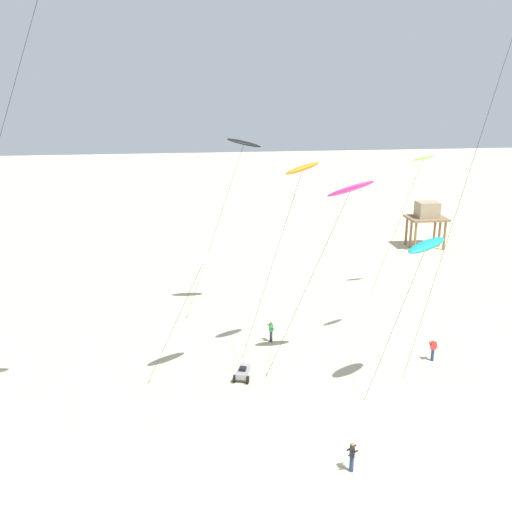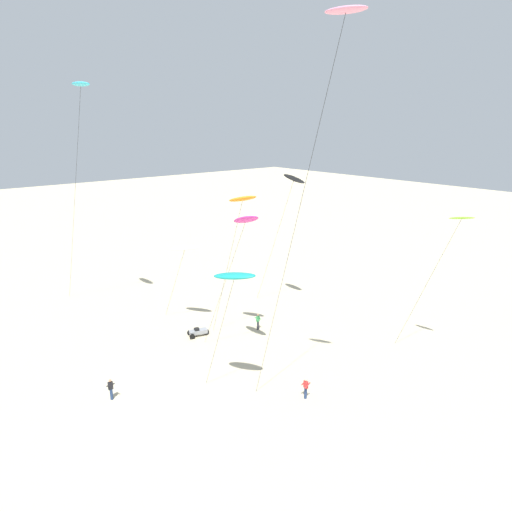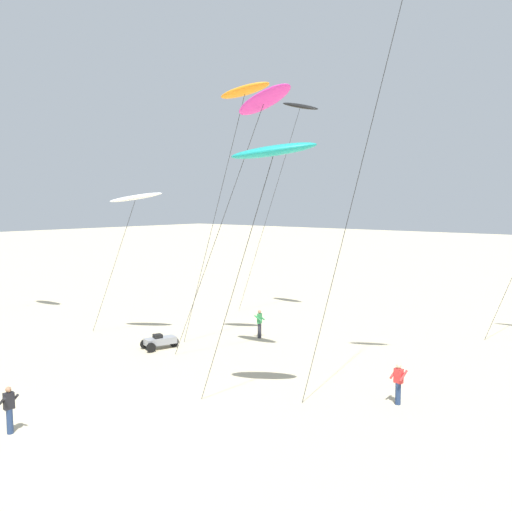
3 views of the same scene
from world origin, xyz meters
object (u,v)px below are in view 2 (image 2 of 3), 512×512
kite_pink (343,23)px  kite_flyer_nearest (111,389)px  kite_white (185,248)px  kite_black (294,180)px  kite_lime (460,222)px  beach_buggy (198,332)px  kite_magenta (246,220)px  kite_flyer_middle (306,388)px  kite_orange (242,200)px  kite_flyer_furthest (258,321)px  kite_cyan (80,86)px  kite_teal (234,276)px

kite_pink → kite_flyer_nearest: (-12.12, -9.57, -23.59)m
kite_white → kite_black: bearing=70.6°
kite_lime → beach_buggy: kite_lime is taller
beach_buggy → kite_white: bearing=169.6°
kite_magenta → kite_flyer_middle: 13.36m
kite_white → kite_pink: bearing=-3.7°
kite_orange → kite_flyer_furthest: size_ratio=8.46×
kite_orange → kite_pink: bearing=-14.1°
kite_orange → kite_magenta: bearing=-34.2°
kite_white → kite_cyan: size_ratio=0.37×
kite_cyan → kite_magenta: (16.63, 5.65, -10.38)m
kite_black → kite_flyer_middle: kite_black is taller
kite_lime → kite_flyer_furthest: size_ratio=7.68×
kite_lime → kite_flyer_middle: size_ratio=7.68×
kite_flyer_middle → beach_buggy: kite_flyer_middle is taller
kite_orange → beach_buggy: bearing=-151.1°
kite_teal → kite_lime: (6.73, 17.27, 2.43)m
kite_flyer_furthest → kite_black: bearing=103.1°
kite_lime → beach_buggy: (-17.23, -13.84, -11.77)m
kite_pink → kite_white: 24.99m
kite_pink → kite_flyer_furthest: bearing=156.2°
kite_lime → kite_flyer_furthest: (-14.51, -8.54, -11.31)m
kite_teal → kite_orange: bearing=137.8°
kite_pink → kite_lime: 19.12m
kite_white → kite_flyer_furthest: size_ratio=5.19×
kite_pink → kite_flyer_furthest: kite_pink is taller
kite_orange → kite_flyer_furthest: (-1.47, 2.99, -12.63)m
kite_white → kite_cyan: (-7.31, -5.63, 14.64)m
kite_cyan → kite_magenta: 20.40m
kite_teal → beach_buggy: (-10.50, 3.43, -9.34)m
kite_teal → kite_white: kite_teal is taller
kite_cyan → kite_magenta: kite_cyan is taller
kite_flyer_nearest → kite_cyan: bearing=159.9°
beach_buggy → kite_teal: bearing=-18.1°
kite_teal → kite_orange: 9.32m
kite_orange → kite_flyer_nearest: (0.22, -12.67, -12.63)m
kite_orange → kite_flyer_nearest: size_ratio=8.46×
beach_buggy → kite_orange: bearing=28.9°
kite_teal → beach_buggy: 14.47m
kite_flyer_middle → kite_flyer_furthest: 11.76m
kite_flyer_nearest → beach_buggy: (-4.41, 10.37, -0.46)m
kite_flyer_furthest → kite_cyan: bearing=-139.8°
kite_cyan → kite_flyer_nearest: kite_cyan is taller
kite_teal → kite_orange: kite_orange is taller
kite_white → kite_flyer_furthest: 10.17m
kite_black → beach_buggy: (-1.35, -11.14, -13.79)m
kite_cyan → kite_lime: size_ratio=1.82×
kite_pink → beach_buggy: kite_pink is taller
kite_teal → kite_flyer_middle: size_ratio=6.12×
kite_magenta → kite_cyan: bearing=-161.2°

